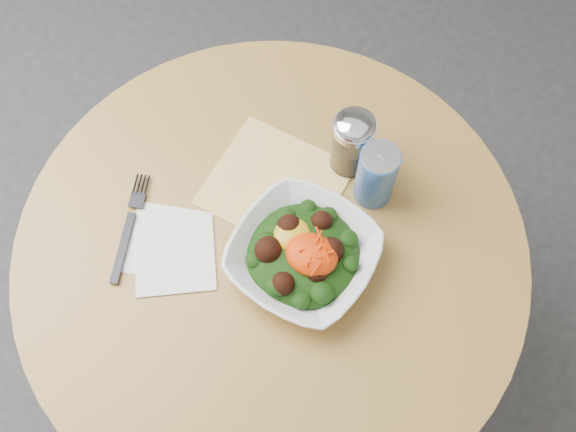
% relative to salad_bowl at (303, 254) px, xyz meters
% --- Properties ---
extents(ground, '(6.00, 6.00, 0.00)m').
position_rel_salad_bowl_xyz_m(ground, '(-0.06, 0.01, -0.78)').
color(ground, '#303032').
rests_on(ground, ground).
extents(table, '(0.90, 0.90, 0.75)m').
position_rel_salad_bowl_xyz_m(table, '(-0.06, 0.01, -0.23)').
color(table, black).
rests_on(table, ground).
extents(cloth_napkin, '(0.25, 0.23, 0.00)m').
position_rel_salad_bowl_xyz_m(cloth_napkin, '(-0.10, 0.12, -0.03)').
color(cloth_napkin, '#F09E0C').
rests_on(cloth_napkin, table).
extents(paper_napkins, '(0.20, 0.19, 0.00)m').
position_rel_salad_bowl_xyz_m(paper_napkins, '(-0.22, -0.07, -0.03)').
color(paper_napkins, white).
rests_on(paper_napkins, table).
extents(salad_bowl, '(0.27, 0.27, 0.09)m').
position_rel_salad_bowl_xyz_m(salad_bowl, '(0.00, 0.00, 0.00)').
color(salad_bowl, white).
rests_on(salad_bowl, table).
extents(fork, '(0.07, 0.21, 0.00)m').
position_rel_salad_bowl_xyz_m(fork, '(-0.31, -0.06, -0.03)').
color(fork, black).
rests_on(fork, table).
extents(spice_shaker, '(0.08, 0.08, 0.14)m').
position_rel_salad_bowl_xyz_m(spice_shaker, '(0.00, 0.22, 0.03)').
color(spice_shaker, silver).
rests_on(spice_shaker, table).
extents(beverage_can, '(0.07, 0.07, 0.13)m').
position_rel_salad_bowl_xyz_m(beverage_can, '(0.06, 0.17, 0.03)').
color(beverage_can, navy).
rests_on(beverage_can, table).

